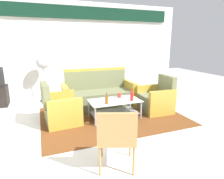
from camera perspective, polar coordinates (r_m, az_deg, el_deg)
name	(u,v)px	position (r m, az deg, el deg)	size (l,w,h in m)	color
ground_plane	(121,132)	(3.67, 2.64, -12.58)	(14.00, 14.00, 0.00)	silver
wall_back	(82,47)	(6.20, -8.76, 12.35)	(6.52, 0.19, 2.80)	silver
rug	(112,116)	(4.39, -0.03, -7.86)	(3.05, 2.24, 0.01)	brown
couch	(99,95)	(4.91, -3.96, -1.65)	(1.82, 0.79, 0.96)	#6B704C
armchair_left	(61,110)	(4.09, -15.04, -5.80)	(0.75, 0.81, 0.85)	#6B704C
armchair_right	(156,100)	(4.73, 12.94, -2.95)	(0.72, 0.78, 0.85)	#6B704C
coffee_table	(115,106)	(4.19, 0.76, -5.03)	(1.10, 0.60, 0.40)	silver
bottle_brown	(107,100)	(3.90, -1.56, -3.00)	(0.07, 0.07, 0.24)	brown
bottle_red	(132,96)	(4.13, 5.91, -1.96)	(0.07, 0.07, 0.26)	red
cup	(119,95)	(4.35, 2.22, -1.74)	(0.08, 0.08, 0.10)	red
pedestal_fan	(43,65)	(5.64, -19.75, 6.82)	(0.36, 0.36, 1.27)	#2D2D33
wicker_chair	(117,135)	(2.49, 1.39, -13.36)	(0.62, 0.62, 0.84)	#AD844C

